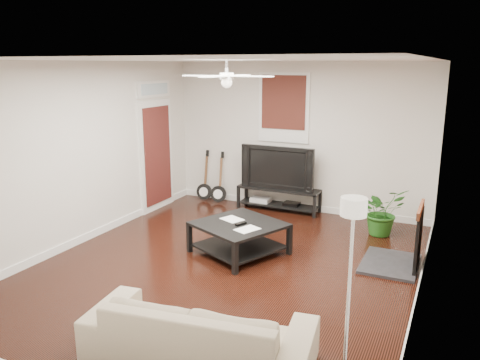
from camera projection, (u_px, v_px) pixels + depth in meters
name	position (u px, v px, depth m)	size (l,w,h in m)	color
room	(227.00, 168.00, 6.36)	(5.01, 6.01, 2.81)	black
brick_accent	(433.00, 171.00, 6.21)	(0.02, 2.20, 2.80)	brown
fireplace	(404.00, 236.00, 6.55)	(0.80, 1.10, 0.92)	black
window_back	(284.00, 108.00, 8.96)	(1.00, 0.06, 1.30)	#401C11
door_left	(156.00, 145.00, 9.08)	(0.08, 1.00, 2.50)	white
tv_stand	(279.00, 199.00, 9.20)	(1.59, 0.42, 0.45)	black
tv	(280.00, 167.00, 9.07)	(1.43, 0.19, 0.82)	black
coffee_table	(239.00, 238.00, 7.09)	(1.12, 1.12, 0.47)	black
sofa	(199.00, 330.00, 4.49)	(2.15, 0.84, 0.63)	tan
floor_lamp	(348.00, 300.00, 3.89)	(0.29, 0.29, 1.75)	silver
potted_plant	(382.00, 211.00, 7.83)	(0.72, 0.62, 0.80)	#215D1A
guitar_left	(204.00, 176.00, 9.77)	(0.32, 0.23, 1.05)	black
guitar_right	(218.00, 178.00, 9.60)	(0.32, 0.23, 1.05)	black
ceiling_fan	(227.00, 76.00, 6.07)	(1.24, 1.24, 0.32)	white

